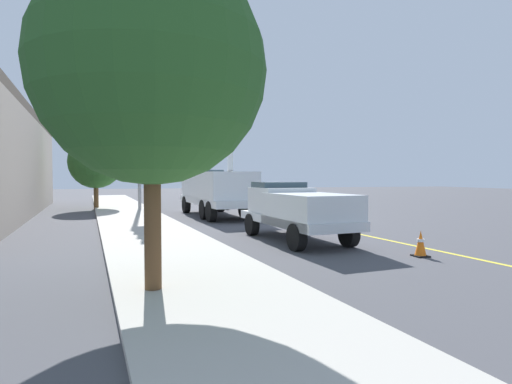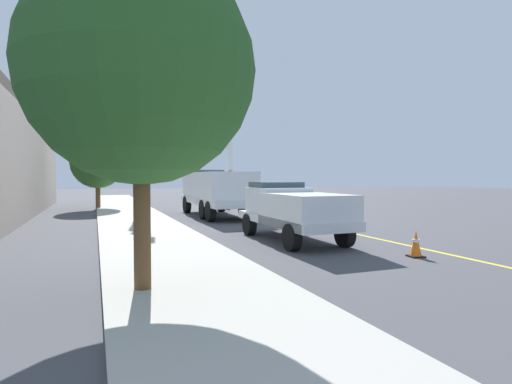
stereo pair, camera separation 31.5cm
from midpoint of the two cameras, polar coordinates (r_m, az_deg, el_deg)
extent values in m
plane|color=#47474C|center=(23.04, 2.90, -3.52)|extent=(120.00, 120.00, 0.00)
cube|color=#B2ADA3|center=(20.99, -16.48, -3.99)|extent=(60.01, 10.63, 0.12)
cube|color=yellow|center=(23.04, 2.90, -3.51)|extent=(49.67, 6.04, 0.01)
cube|color=silver|center=(23.72, -5.84, -1.18)|extent=(8.44, 3.45, 0.36)
cube|color=silver|center=(26.22, -7.46, 0.81)|extent=(2.88, 2.64, 1.60)
cube|color=#384C56|center=(26.41, -7.58, 2.34)|extent=(2.04, 2.30, 0.64)
cube|color=silver|center=(22.75, -5.15, 0.49)|extent=(5.51, 3.10, 1.80)
cube|color=white|center=(21.83, -4.02, 6.82)|extent=(1.16, 0.49, 3.05)
cube|color=white|center=(23.72, -4.06, 10.73)|extent=(2.60, 0.77, 0.83)
cube|color=white|center=(25.00, -4.09, 10.58)|extent=(0.90, 0.90, 0.90)
cube|color=yellow|center=(25.09, -4.09, 11.94)|extent=(0.36, 0.24, 0.60)
cylinder|color=black|center=(26.25, -9.96, -1.72)|extent=(1.07, 0.46, 1.04)
cylinder|color=black|center=(26.81, -5.25, -1.61)|extent=(1.07, 0.46, 1.04)
cylinder|color=black|center=(22.03, -7.57, -2.43)|extent=(1.07, 0.46, 1.04)
cylinder|color=black|center=(22.70, -2.06, -2.28)|extent=(1.07, 0.46, 1.04)
cylinder|color=black|center=(20.77, -6.65, -2.71)|extent=(1.07, 0.46, 1.04)
cylinder|color=black|center=(21.48, -0.85, -2.53)|extent=(1.07, 0.46, 1.04)
cube|color=silver|center=(14.68, 4.93, -3.80)|extent=(5.81, 2.74, 0.30)
cube|color=silver|center=(15.74, 2.89, -1.39)|extent=(2.23, 2.16, 1.10)
cube|color=#384C56|center=(15.90, 2.59, 0.38)|extent=(1.54, 1.91, 0.56)
cube|color=silver|center=(13.76, 6.84, -2.53)|extent=(3.58, 2.48, 1.10)
cylinder|color=black|center=(16.01, -1.13, -4.49)|extent=(0.87, 0.40, 0.84)
cylinder|color=black|center=(16.78, 4.92, -4.19)|extent=(0.87, 0.40, 0.84)
cylinder|color=black|center=(12.66, 4.92, -6.25)|extent=(0.87, 0.40, 0.84)
cylinder|color=black|center=(13.62, 12.05, -5.70)|extent=(0.87, 0.40, 0.84)
cube|color=black|center=(31.80, 1.23, -0.53)|extent=(4.99, 2.45, 0.70)
cube|color=#384C56|center=(31.92, 1.12, 0.55)|extent=(3.63, 2.07, 0.60)
cylinder|color=black|center=(30.70, 3.91, -1.47)|extent=(0.70, 0.32, 0.68)
cylinder|color=black|center=(29.99, 0.97, -1.56)|extent=(0.70, 0.32, 0.68)
cylinder|color=black|center=(33.66, 1.46, -1.15)|extent=(0.70, 0.32, 0.68)
cylinder|color=black|center=(33.01, -1.26, -1.22)|extent=(0.70, 0.32, 0.68)
cube|color=black|center=(12.65, 21.10, -8.23)|extent=(0.40, 0.40, 0.04)
cone|color=orange|center=(12.59, 21.12, -6.57)|extent=(0.32, 0.32, 0.70)
cylinder|color=white|center=(12.58, 21.12, -6.25)|extent=(0.20, 0.20, 0.08)
cube|color=black|center=(17.28, 8.10, -5.36)|extent=(0.40, 0.40, 0.04)
cone|color=orange|center=(17.23, 8.11, -4.01)|extent=(0.32, 0.32, 0.78)
cylinder|color=white|center=(17.22, 8.11, -3.75)|extent=(0.20, 0.20, 0.08)
cube|color=black|center=(22.47, 0.70, -3.61)|extent=(0.40, 0.40, 0.04)
cone|color=orange|center=(22.43, 0.70, -2.70)|extent=(0.32, 0.32, 0.68)
cylinder|color=white|center=(22.43, 0.70, -2.52)|extent=(0.20, 0.20, 0.08)
cube|color=black|center=(28.64, -4.49, -2.38)|extent=(0.40, 0.40, 0.04)
cone|color=orange|center=(28.61, -4.49, -1.56)|extent=(0.32, 0.32, 0.77)
cylinder|color=white|center=(28.61, -4.50, -1.41)|extent=(0.20, 0.20, 0.08)
cylinder|color=gray|center=(28.93, -16.16, 6.45)|extent=(0.22, 0.22, 8.98)
cube|color=gray|center=(26.86, -15.63, 14.47)|extent=(5.24, 0.78, 0.16)
cube|color=gold|center=(28.17, -15.96, 12.73)|extent=(0.19, 0.57, 1.00)
cube|color=black|center=(28.18, -15.76, 12.73)|extent=(0.24, 0.34, 0.84)
cube|color=gold|center=(27.03, -15.69, 13.19)|extent=(0.19, 0.57, 1.00)
cube|color=black|center=(27.04, -15.47, 13.19)|extent=(0.24, 0.34, 0.84)
cube|color=gold|center=(25.90, -15.39, 13.69)|extent=(0.19, 0.57, 1.00)
cube|color=black|center=(25.91, -15.16, 13.69)|extent=(0.24, 0.34, 0.84)
cube|color=gold|center=(24.76, -15.06, 14.24)|extent=(0.19, 0.57, 1.00)
cube|color=black|center=(24.77, -14.82, 14.23)|extent=(0.24, 0.34, 0.84)
cylinder|color=brown|center=(8.14, -15.16, -4.21)|extent=(0.32, 0.32, 2.75)
sphere|color=#285623|center=(8.34, -15.36, 15.96)|extent=(4.34, 4.34, 4.34)
cylinder|color=brown|center=(30.85, -21.49, -0.36)|extent=(0.32, 0.32, 2.01)
sphere|color=#285623|center=(30.84, -21.55, 3.88)|extent=(3.66, 3.66, 3.66)
camera|label=1|loc=(0.16, -90.39, -0.01)|focal=28.96mm
camera|label=2|loc=(0.16, 89.61, 0.01)|focal=28.96mm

